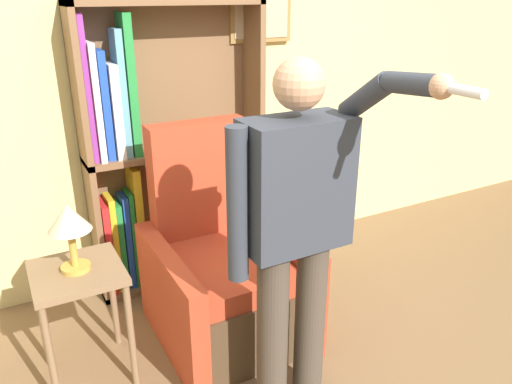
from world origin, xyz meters
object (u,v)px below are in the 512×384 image
object	(u,v)px
side_table	(79,290)
table_lamp	(69,223)
armchair	(222,275)
bookcase	(153,155)
person_standing	(295,226)

from	to	relation	value
side_table	table_lamp	world-z (taller)	table_lamp
armchair	side_table	distance (m)	0.83
bookcase	person_standing	distance (m)	1.47
table_lamp	person_standing	bearing A→B (deg)	-38.82
armchair	table_lamp	xyz separation A→B (m)	(-0.81, -0.04, 0.55)
person_standing	bookcase	bearing A→B (deg)	97.50
bookcase	person_standing	world-z (taller)	bookcase
armchair	person_standing	world-z (taller)	person_standing
side_table	table_lamp	size ratio (longest dim) A/B	1.85
bookcase	side_table	xyz separation A→B (m)	(-0.66, -0.77, -0.41)
bookcase	table_lamp	distance (m)	1.02
side_table	person_standing	bearing A→B (deg)	-38.82
armchair	table_lamp	size ratio (longest dim) A/B	3.51
armchair	table_lamp	distance (m)	0.98
armchair	person_standing	size ratio (longest dim) A/B	0.72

